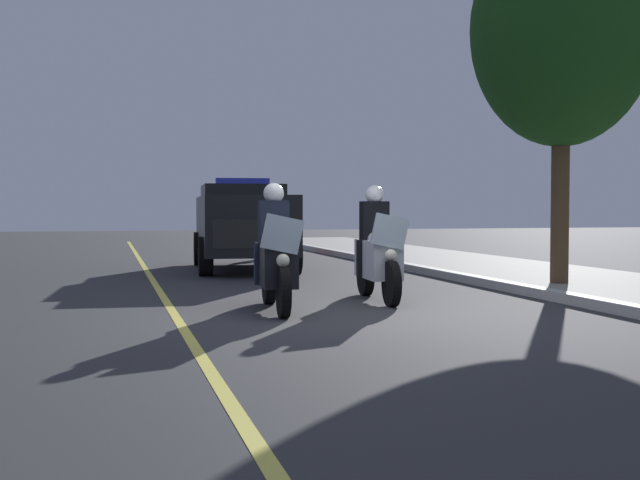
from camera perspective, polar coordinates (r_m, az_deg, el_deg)
ground_plane at (r=10.23m, az=2.64°, el=-5.44°), size 80.00×80.00×0.00m
curb_strip at (r=11.68m, az=18.62°, el=-4.22°), size 48.00×0.24×0.15m
lane_stripe_center at (r=9.79m, az=-10.06°, el=-5.79°), size 48.00×0.12×0.01m
police_motorcycle_lead_left at (r=10.70m, az=-3.21°, el=-1.33°), size 2.14×0.62×1.72m
police_motorcycle_lead_right at (r=11.84m, az=4.14°, el=-0.99°), size 2.14×0.62×1.72m
police_suv at (r=17.88m, az=-5.55°, el=1.29°), size 5.03×2.36×2.05m
cyclist_background at (r=23.73m, az=-1.73°, el=1.00°), size 1.76×0.34×1.69m
tree_mid_block at (r=14.46m, az=16.96°, el=14.24°), size 3.07×3.07×6.31m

